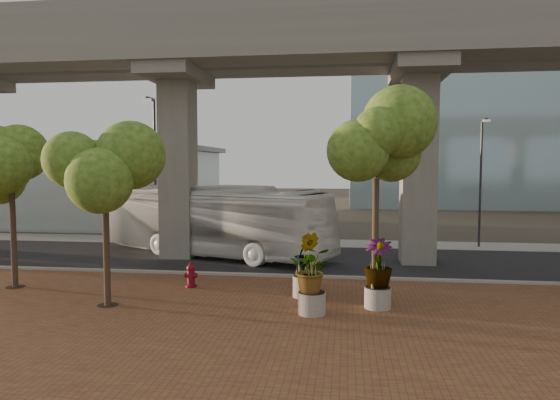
# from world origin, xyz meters

# --- Properties ---
(ground) EXTENTS (160.00, 160.00, 0.00)m
(ground) POSITION_xyz_m (0.00, 0.00, 0.00)
(ground) COLOR #332D25
(ground) RESTS_ON ground
(brick_plaza) EXTENTS (70.00, 13.00, 0.06)m
(brick_plaza) POSITION_xyz_m (0.00, -8.00, 0.03)
(brick_plaza) COLOR brown
(brick_plaza) RESTS_ON ground
(asphalt_road) EXTENTS (90.00, 8.00, 0.04)m
(asphalt_road) POSITION_xyz_m (0.00, 2.00, 0.02)
(asphalt_road) COLOR black
(asphalt_road) RESTS_ON ground
(curb_strip) EXTENTS (70.00, 0.25, 0.16)m
(curb_strip) POSITION_xyz_m (0.00, -2.00, 0.08)
(curb_strip) COLOR gray
(curb_strip) RESTS_ON ground
(far_sidewalk) EXTENTS (90.00, 3.00, 0.06)m
(far_sidewalk) POSITION_xyz_m (0.00, 7.50, 0.03)
(far_sidewalk) COLOR gray
(far_sidewalk) RESTS_ON ground
(transit_viaduct) EXTENTS (72.00, 5.60, 12.40)m
(transit_viaduct) POSITION_xyz_m (0.00, 2.00, 7.29)
(transit_viaduct) COLOR gray
(transit_viaduct) RESTS_ON ground
(station_pavilion) EXTENTS (23.00, 13.00, 6.30)m
(station_pavilion) POSITION_xyz_m (-20.00, 16.00, 3.22)
(station_pavilion) COLOR silver
(station_pavilion) RESTS_ON ground
(transit_bus) EXTENTS (13.37, 8.03, 3.68)m
(transit_bus) POSITION_xyz_m (-4.34, 2.67, 1.84)
(transit_bus) COLOR white
(transit_bus) RESTS_ON ground
(fire_hydrant) EXTENTS (0.48, 0.43, 0.96)m
(fire_hydrant) POSITION_xyz_m (-3.39, -4.26, 0.52)
(fire_hydrant) COLOR maroon
(fire_hydrant) RESTS_ON ground
(planter_front) EXTENTS (1.98, 1.98, 2.18)m
(planter_front) POSITION_xyz_m (1.50, -7.13, 1.38)
(planter_front) COLOR #AEAA9D
(planter_front) RESTS_ON ground
(planter_right) EXTENTS (2.16, 2.16, 2.31)m
(planter_right) POSITION_xyz_m (3.63, -6.18, 1.46)
(planter_right) COLOR #ACA59C
(planter_right) RESTS_ON ground
(planter_left) EXTENTS (2.15, 2.15, 2.36)m
(planter_left) POSITION_xyz_m (1.15, -5.06, 1.49)
(planter_left) COLOR gray
(planter_left) RESTS_ON ground
(street_tree_far_west) EXTENTS (3.37, 3.37, 6.20)m
(street_tree_far_west) POSITION_xyz_m (-10.18, -5.14, 4.70)
(street_tree_far_west) COLOR #4C382B
(street_tree_far_west) RESTS_ON ground
(street_tree_near_west) EXTENTS (3.86, 3.86, 6.41)m
(street_tree_near_west) POSITION_xyz_m (-5.41, -7.06, 4.69)
(street_tree_near_west) COLOR #4C382B
(street_tree_near_west) RESTS_ON ground
(street_tree_near_east) EXTENTS (3.72, 3.72, 7.08)m
(street_tree_near_east) POSITION_xyz_m (3.54, -5.91, 5.42)
(street_tree_near_east) COLOR #4C382B
(street_tree_near_east) RESTS_ON ground
(streetlamp_west) EXTENTS (0.43, 1.27, 8.74)m
(streetlamp_west) POSITION_xyz_m (-8.97, 6.26, 5.10)
(streetlamp_west) COLOR #2C2D31
(streetlamp_west) RESTS_ON ground
(streetlamp_east) EXTENTS (0.37, 1.07, 7.37)m
(streetlamp_east) POSITION_xyz_m (10.25, 7.22, 4.31)
(streetlamp_east) COLOR #2C2C31
(streetlamp_east) RESTS_ON ground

